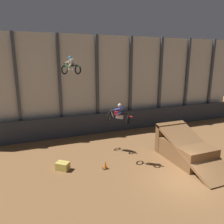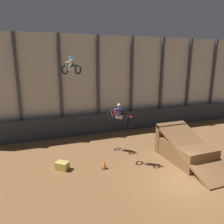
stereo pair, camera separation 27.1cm
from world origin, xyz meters
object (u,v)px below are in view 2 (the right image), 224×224
(rider_bike_left_air, at_px, (71,67))
(traffic_cone_near_ramp, at_px, (105,165))
(dirt_ramp, at_px, (184,148))
(hay_bale_trackside, at_px, (62,166))
(rider_bike_right_air, at_px, (119,115))

(rider_bike_left_air, relative_size, traffic_cone_near_ramp, 2.86)
(dirt_ramp, distance_m, hay_bale_trackside, 9.33)
(traffic_cone_near_ramp, relative_size, hay_bale_trackside, 0.54)
(dirt_ramp, bearing_deg, rider_bike_right_air, 168.81)
(dirt_ramp, height_order, rider_bike_left_air, rider_bike_left_air)
(traffic_cone_near_ramp, xyz_separation_m, hay_bale_trackside, (-2.84, 0.96, -0.00))
(traffic_cone_near_ramp, bearing_deg, rider_bike_left_air, 107.65)
(traffic_cone_near_ramp, distance_m, hay_bale_trackside, 3.00)
(rider_bike_right_air, distance_m, traffic_cone_near_ramp, 3.70)
(rider_bike_right_air, distance_m, hay_bale_trackside, 5.38)
(rider_bike_left_air, height_order, hay_bale_trackside, rider_bike_left_air)
(rider_bike_left_air, xyz_separation_m, traffic_cone_near_ramp, (1.32, -4.15, -6.74))
(dirt_ramp, relative_size, hay_bale_trackside, 5.78)
(rider_bike_left_air, distance_m, hay_bale_trackside, 7.62)
(rider_bike_right_air, relative_size, hay_bale_trackside, 1.55)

